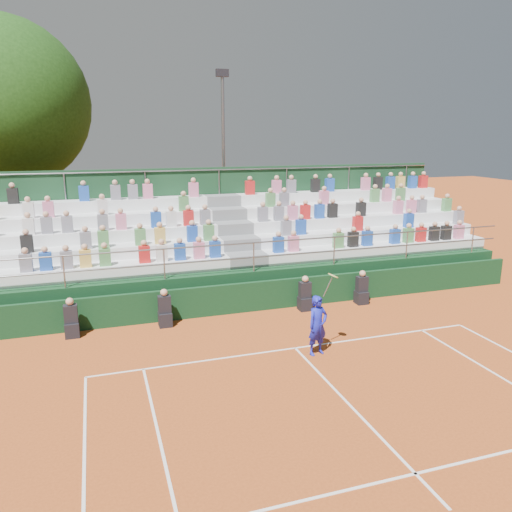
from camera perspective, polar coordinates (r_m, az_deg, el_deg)
name	(u,v)px	position (r m, az deg, el deg)	size (l,w,h in m)	color
ground	(295,348)	(14.02, 4.50, -10.46)	(90.00, 90.00, 0.00)	#B04D1D
courtside_wall	(259,296)	(16.63, 0.32, -4.59)	(20.00, 0.15, 1.00)	black
line_officials	(234,304)	(15.96, -2.56, -5.50)	(9.86, 0.40, 1.19)	black
grandstand	(233,257)	(19.45, -2.66, -0.07)	(20.00, 5.20, 4.40)	black
tennis_player	(318,325)	(13.43, 7.07, -7.85)	(0.87, 0.52, 2.22)	#181FB8
tree_east	(3,104)	(25.14, -26.94, 15.25)	(7.34, 7.34, 10.69)	#3A2815
floodlight_mast	(223,148)	(25.07, -3.75, 12.18)	(0.60, 0.25, 8.71)	gray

